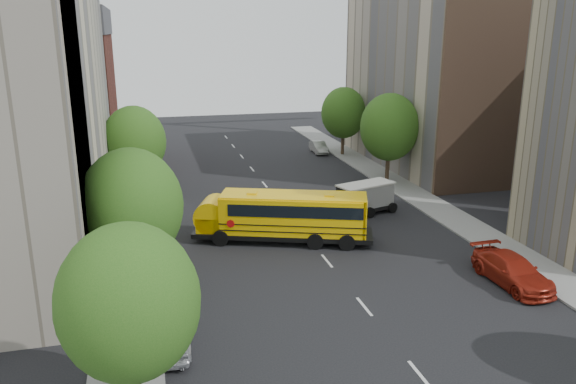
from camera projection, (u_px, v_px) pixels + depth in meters
name	position (u px, v px, depth m)	size (l,w,h in m)	color
ground	(317.00, 249.00, 35.69)	(120.00, 120.00, 0.00)	black
sidewalk_left	(131.00, 237.00, 37.58)	(3.00, 80.00, 0.12)	slate
sidewalk_right	(441.00, 211.00, 43.07)	(3.00, 80.00, 0.12)	slate
lane_markings	(280.00, 204.00, 44.99)	(0.15, 64.00, 0.01)	silver
building_left_cream	(9.00, 88.00, 34.20)	(10.00, 26.00, 20.00)	beige
building_left_redbrick	(61.00, 102.00, 55.64)	(10.00, 15.00, 13.00)	maroon
building_right_far	(431.00, 76.00, 56.09)	(10.00, 22.00, 18.00)	#B9A990
building_right_sidewall	(496.00, 86.00, 45.86)	(10.10, 0.30, 18.00)	brown
street_tree_0	(129.00, 303.00, 18.75)	(4.80, 4.80, 7.41)	#38281C
street_tree_1	(132.00, 206.00, 27.97)	(5.12, 5.12, 7.90)	#38281C
street_tree_2	(134.00, 142.00, 44.75)	(4.99, 4.99, 7.71)	#38281C
street_tree_4	(389.00, 127.00, 49.93)	(5.25, 5.25, 8.10)	#38281C
street_tree_5	(343.00, 113.00, 61.20)	(4.86, 4.86, 7.51)	#38281C
school_bus	(281.00, 214.00, 36.56)	(11.88, 6.48, 3.30)	black
safari_truck	(361.00, 199.00, 42.05)	(5.83, 3.52, 2.36)	black
parked_car_0	(171.00, 334.00, 24.35)	(1.69, 4.21, 1.43)	#B6B7BD
parked_car_1	(167.00, 200.00, 43.50)	(1.52, 4.37, 1.44)	white
parked_car_3	(512.00, 270.00, 30.58)	(2.22, 5.45, 1.58)	maroon
parked_car_5	(319.00, 147.00, 63.45)	(1.38, 3.97, 1.31)	#999A95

